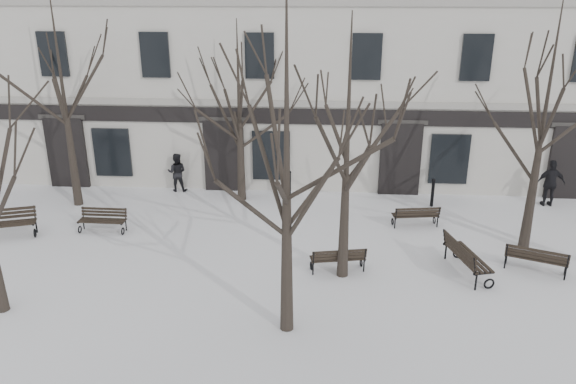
# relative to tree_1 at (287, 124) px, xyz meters

# --- Properties ---
(ground) EXTENTS (100.00, 100.00, 0.00)m
(ground) POSITION_rel_tree_1_xyz_m (0.30, 1.73, -5.13)
(ground) COLOR white
(ground) RESTS_ON ground
(building) EXTENTS (40.40, 10.20, 11.40)m
(building) POSITION_rel_tree_1_xyz_m (0.30, 14.69, 0.38)
(building) COLOR beige
(building) RESTS_ON ground
(tree_1) EXTENTS (5.75, 5.75, 8.21)m
(tree_1) POSITION_rel_tree_1_xyz_m (0.00, 0.00, 0.00)
(tree_1) COLOR black
(tree_1) RESTS_ON ground
(tree_2) EXTENTS (5.14, 5.14, 7.34)m
(tree_2) POSITION_rel_tree_1_xyz_m (1.42, 2.78, -0.55)
(tree_2) COLOR black
(tree_2) RESTS_ON ground
(tree_4) EXTENTS (5.64, 5.64, 8.06)m
(tree_4) POSITION_rel_tree_1_xyz_m (-8.55, 7.67, -0.10)
(tree_4) COLOR black
(tree_4) RESTS_ON ground
(tree_5) EXTENTS (4.77, 4.77, 6.81)m
(tree_5) POSITION_rel_tree_1_xyz_m (-2.38, 8.64, -0.88)
(tree_5) COLOR black
(tree_5) RESTS_ON ground
(tree_6) EXTENTS (5.41, 5.41, 7.73)m
(tree_6) POSITION_rel_tree_1_xyz_m (7.28, 5.06, -0.30)
(tree_6) COLOR black
(tree_6) RESTS_ON ground
(bench_0) EXTENTS (2.00, 1.25, 0.96)m
(bench_0) POSITION_rel_tree_1_xyz_m (-9.68, 4.64, -4.61)
(bench_0) COLOR black
(bench_0) RESTS_ON ground
(bench_1) EXTENTS (1.67, 0.88, 0.81)m
(bench_1) POSITION_rel_tree_1_xyz_m (1.29, 2.99, -4.70)
(bench_1) COLOR black
(bench_1) RESTS_ON ground
(bench_2) EXTENTS (1.79, 1.20, 0.86)m
(bench_2) POSITION_rel_tree_1_xyz_m (7.04, 3.33, -4.67)
(bench_2) COLOR black
(bench_2) RESTS_ON ground
(bench_3) EXTENTS (1.60, 0.61, 0.80)m
(bench_3) POSITION_rel_tree_1_xyz_m (-6.65, 5.32, -4.70)
(bench_3) COLOR black
(bench_3) RESTS_ON ground
(bench_4) EXTENTS (1.64, 0.80, 0.80)m
(bench_4) POSITION_rel_tree_1_xyz_m (4.03, 6.43, -4.70)
(bench_4) COLOR black
(bench_4) RESTS_ON ground
(bench_5) EXTENTS (1.19, 2.11, 1.01)m
(bench_5) POSITION_rel_tree_1_xyz_m (4.96, 3.14, -4.58)
(bench_5) COLOR black
(bench_5) RESTS_ON ground
(bollard_a) EXTENTS (0.15, 0.15, 1.17)m
(bollard_a) POSITION_rel_tree_1_xyz_m (-0.52, 8.81, -4.51)
(bollard_a) COLOR black
(bollard_a) RESTS_ON ground
(bollard_b) EXTENTS (0.14, 0.14, 1.11)m
(bollard_b) POSITION_rel_tree_1_xyz_m (4.92, 8.40, -4.54)
(bollard_b) COLOR black
(bollard_b) RESTS_ON ground
(pedestrian_b) EXTENTS (0.78, 0.61, 1.58)m
(pedestrian_b) POSITION_rel_tree_1_xyz_m (-5.12, 9.42, -5.13)
(pedestrian_b) COLOR black
(pedestrian_b) RESTS_ON ground
(pedestrian_c) EXTENTS (1.06, 0.45, 1.80)m
(pedestrian_c) POSITION_rel_tree_1_xyz_m (9.34, 8.79, -5.13)
(pedestrian_c) COLOR black
(pedestrian_c) RESTS_ON ground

